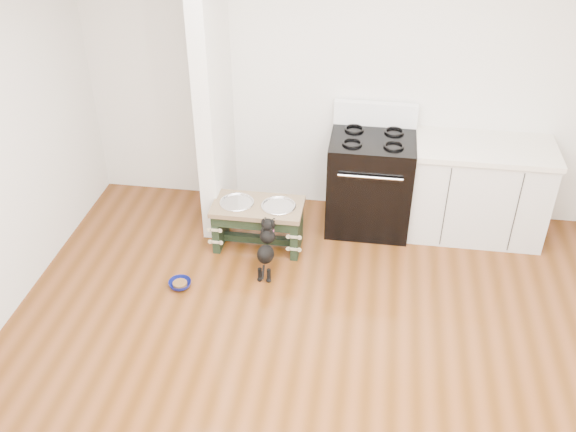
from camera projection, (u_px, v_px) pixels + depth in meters
The scene contains 8 objects.
ground at pixel (316, 393), 4.47m from camera, with size 5.00×5.00×0.00m, color #4E290E.
room_shell at pixel (322, 197), 3.57m from camera, with size 5.00×5.00×5.00m.
partition_wall at pixel (213, 86), 5.59m from camera, with size 0.15×0.80×2.70m, color silver.
oven_range at pixel (370, 181), 5.94m from camera, with size 0.76×0.69×1.14m.
cabinet_run at pixel (478, 190), 5.85m from camera, with size 1.24×0.64×0.91m.
dog_feeder at pixel (258, 217), 5.74m from camera, with size 0.81×0.43×0.46m.
puppy at pixel (266, 247), 5.44m from camera, with size 0.14×0.41×0.49m.
floor_bowl at pixel (180, 284), 5.40m from camera, with size 0.23×0.23×0.06m.
Camera 1 is at (0.26, -3.01, 3.52)m, focal length 40.00 mm.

